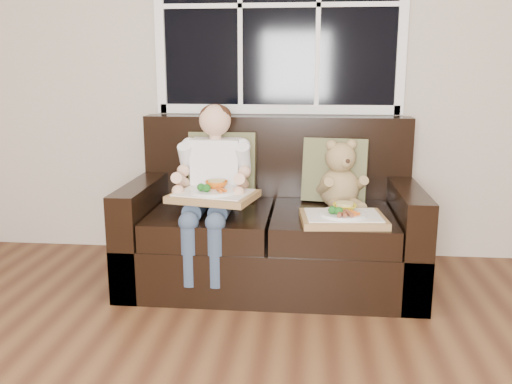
# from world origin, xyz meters

# --- Properties ---
(window_back) EXTENTS (1.62, 0.04, 1.37)m
(window_back) POSITION_xyz_m (-0.10, 2.48, 1.65)
(window_back) COLOR black
(window_back) RESTS_ON room_walls
(loveseat) EXTENTS (1.70, 0.92, 0.96)m
(loveseat) POSITION_xyz_m (-0.10, 2.02, 0.31)
(loveseat) COLOR black
(loveseat) RESTS_ON ground
(pillow_left) EXTENTS (0.42, 0.19, 0.43)m
(pillow_left) POSITION_xyz_m (-0.43, 2.17, 0.66)
(pillow_left) COLOR #63653F
(pillow_left) RESTS_ON loveseat
(pillow_right) EXTENTS (0.41, 0.23, 0.40)m
(pillow_right) POSITION_xyz_m (0.27, 2.17, 0.64)
(pillow_right) COLOR #63653F
(pillow_right) RESTS_ON loveseat
(child) EXTENTS (0.41, 0.61, 0.93)m
(child) POSITION_xyz_m (-0.44, 1.89, 0.66)
(child) COLOR white
(child) RESTS_ON loveseat
(teddy_bear) EXTENTS (0.29, 0.35, 0.42)m
(teddy_bear) POSITION_xyz_m (0.30, 2.04, 0.62)
(teddy_bear) COLOR #A28455
(teddy_bear) RESTS_ON loveseat
(tray_left) EXTENTS (0.51, 0.43, 0.10)m
(tray_left) POSITION_xyz_m (-0.41, 1.75, 0.58)
(tray_left) COLOR #A17848
(tray_left) RESTS_ON child
(tray_right) EXTENTS (0.47, 0.38, 0.10)m
(tray_right) POSITION_xyz_m (0.30, 1.69, 0.48)
(tray_right) COLOR #A17848
(tray_right) RESTS_ON loveseat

